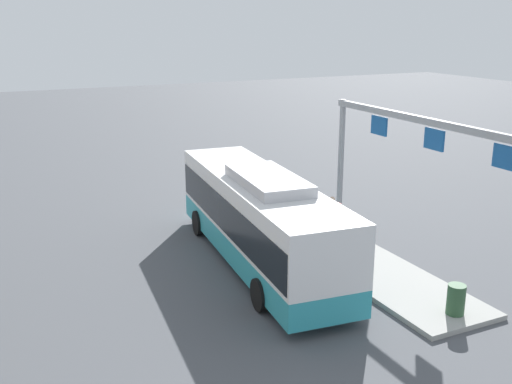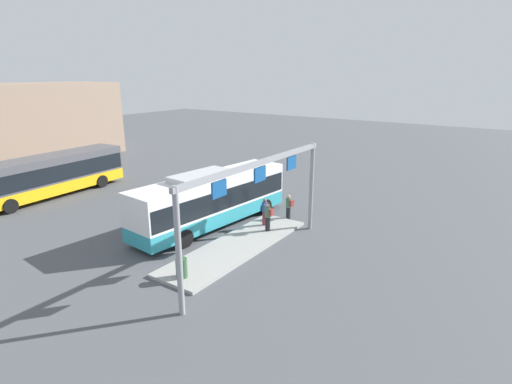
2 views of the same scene
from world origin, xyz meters
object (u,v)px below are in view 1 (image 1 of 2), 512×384
(person_waiting_near, at_px, (332,216))
(person_waiting_mid, at_px, (309,214))
(bus_main, at_px, (259,215))
(person_boarding, at_px, (296,202))
(trash_bin, at_px, (456,299))

(person_waiting_near, bearing_deg, person_waiting_mid, -42.46)
(person_waiting_mid, bearing_deg, bus_main, 60.92)
(person_boarding, xyz_separation_m, person_waiting_near, (-2.60, -0.12, 0.16))
(person_boarding, distance_m, person_waiting_mid, 2.03)
(bus_main, distance_m, person_waiting_near, 3.70)
(bus_main, xyz_separation_m, person_boarding, (3.40, -3.42, -0.92))
(person_boarding, relative_size, person_waiting_mid, 1.00)
(person_waiting_mid, distance_m, trash_bin, 7.56)
(trash_bin, bearing_deg, person_waiting_near, -1.88)
(person_waiting_mid, height_order, trash_bin, person_waiting_mid)
(trash_bin, bearing_deg, bus_main, 28.49)
(person_waiting_mid, bearing_deg, person_boarding, -71.24)
(person_waiting_mid, bearing_deg, trash_bin, 127.49)
(person_boarding, bearing_deg, person_waiting_near, 103.17)
(person_boarding, relative_size, person_waiting_near, 1.00)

